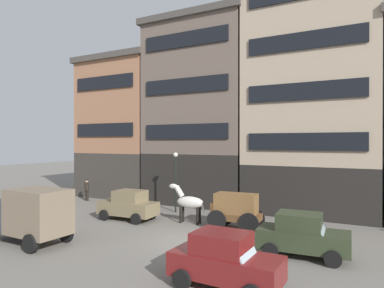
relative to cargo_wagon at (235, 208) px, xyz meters
The scene contains 12 objects.
ground_plane 3.65m from the cargo_wagon, 109.61° to the right, with size 120.00×120.00×0.00m, color slate.
building_far_left 16.01m from the cargo_wagon, 150.72° to the left, with size 7.68×7.21×12.34m.
building_center_left 11.09m from the cargo_wagon, 126.25° to the left, with size 8.63×7.21×14.57m.
building_center_right 10.66m from the cargo_wagon, 67.95° to the left, with size 8.97×7.21×16.30m.
cargo_wagon is the anchor object (origin of this frame).
draft_horse 2.95m from the cargo_wagon, behind, with size 2.35×0.70×2.30m.
delivery_truck_far 10.47m from the cargo_wagon, 137.41° to the right, with size 4.41×2.26×2.62m.
sedan_dark 5.09m from the cargo_wagon, 35.67° to the right, with size 3.78×2.02×1.83m.
sedan_light 6.76m from the cargo_wagon, behind, with size 3.75×1.95×1.83m.
sedan_parked_curb 7.72m from the cargo_wagon, 71.83° to the right, with size 3.74×1.93×1.83m.
pedestrian_officer 14.30m from the cargo_wagon, 168.62° to the left, with size 0.44×0.44×1.79m.
streetlamp_curbside 5.95m from the cargo_wagon, 155.81° to the left, with size 0.32×0.32×4.12m.
Camera 1 is at (7.90, -14.56, 4.85)m, focal length 31.87 mm.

